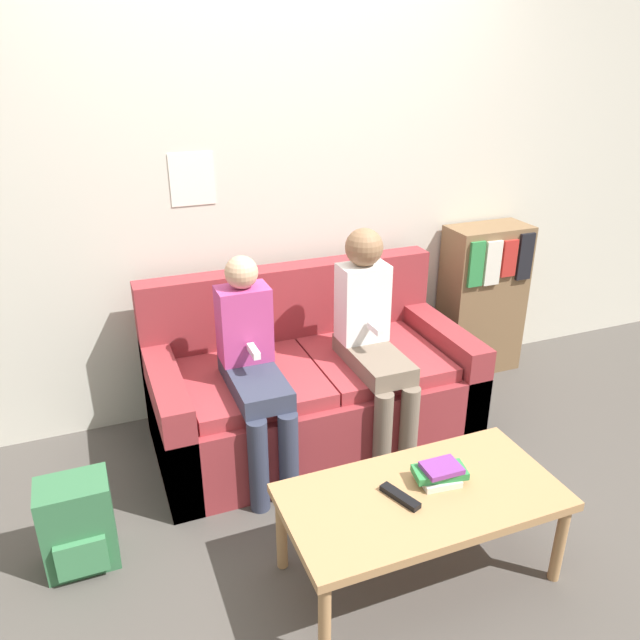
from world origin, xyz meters
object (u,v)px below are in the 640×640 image
Objects in this scene: tv_remote at (400,497)px; backpack at (78,525)px; couch at (310,387)px; person_right at (372,333)px; person_left at (253,364)px; bookshelf at (482,299)px; coffee_table at (422,502)px.

tv_remote is 1.27m from backpack.
couch is 1.43× the size of person_right.
person_left reaches higher than couch.
person_left is at bearing -150.47° from couch.
tv_remote is (-0.30, -0.88, -0.23)m from person_right.
backpack is (-1.18, -0.53, -0.09)m from couch.
tv_remote is at bearing -70.52° from person_left.
person_right is (0.61, 0.01, 0.05)m from person_left.
bookshelf is (1.31, 1.38, 0.07)m from tv_remote.
coffee_table is 2.72× the size of backpack.
couch is 0.47m from person_right.
person_right is (0.25, -0.19, 0.35)m from couch.
person_left is 1.13× the size of bookshelf.
backpack is at bearing 156.26° from coffee_table.
tv_remote is 0.18× the size of bookshelf.
couch reaches higher than backpack.
person_left is at bearing -178.75° from person_right.
bookshelf reaches higher than backpack.
couch reaches higher than tv_remote.
backpack is (-2.45, -0.84, -0.28)m from bookshelf.
couch is 1.07m from tv_remote.
coffee_table is at bearing -103.28° from person_right.
couch is 1.52× the size of person_left.
couch is at bearing -166.01° from bookshelf.
coffee_table is 1.85m from bookshelf.
person_left reaches higher than coffee_table.
couch is at bearing 66.88° from tv_remote.
person_right is 2.92× the size of backpack.
person_right is 6.51× the size of tv_remote.
bookshelf is (1.22, 1.38, 0.13)m from coffee_table.
coffee_table is 0.98m from person_left.
person_left is 0.94× the size of person_right.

